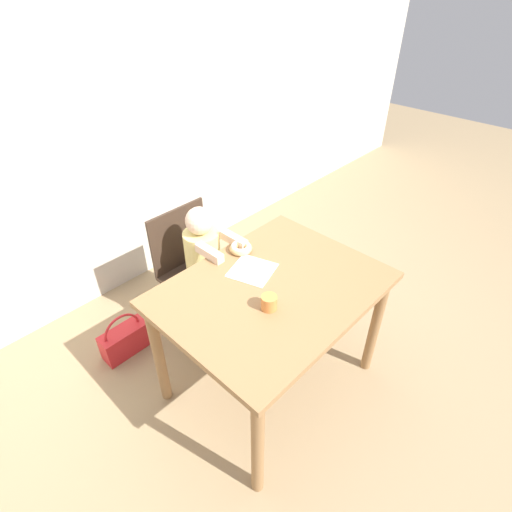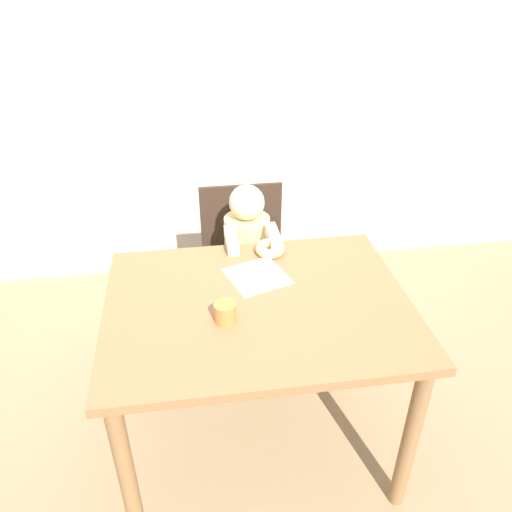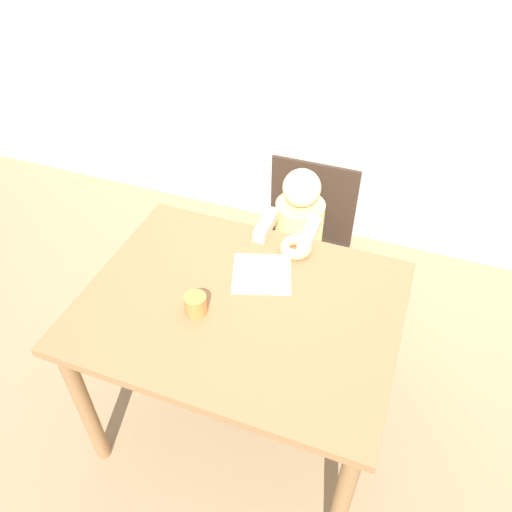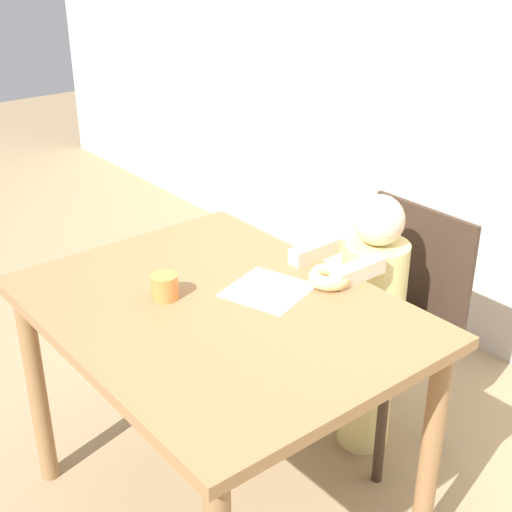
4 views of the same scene
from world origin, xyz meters
name	(u,v)px [view 3 (image 3 of 4)]	position (x,y,z in m)	size (l,w,h in m)	color
ground_plane	(244,416)	(0.00, 0.00, 0.00)	(12.00, 12.00, 0.00)	#997F5B
wall_back	(349,32)	(0.00, 1.50, 1.25)	(8.00, 0.05, 2.50)	beige
dining_table	(241,323)	(0.00, 0.00, 0.66)	(1.13, 0.87, 0.77)	olive
chair	(303,247)	(0.04, 0.73, 0.46)	(0.43, 0.40, 0.86)	#38281E
child_figure	(296,256)	(0.04, 0.61, 0.50)	(0.24, 0.39, 0.97)	#E0D17F
donut	(296,247)	(0.10, 0.34, 0.79)	(0.13, 0.13, 0.05)	#DBB270
napkin	(262,274)	(0.02, 0.17, 0.77)	(0.28, 0.28, 0.00)	white
handbag	(220,259)	(-0.48, 0.84, 0.11)	(0.31, 0.13, 0.32)	red
cup	(196,304)	(-0.13, -0.09, 0.81)	(0.08, 0.08, 0.07)	orange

